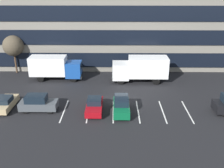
# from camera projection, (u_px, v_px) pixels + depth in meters

# --- Properties ---
(ground_plane) EXTENTS (120.00, 120.00, 0.00)m
(ground_plane) POSITION_uv_depth(u_px,v_px,m) (125.00, 101.00, 31.98)
(ground_plane) COLOR black
(office_building) EXTENTS (41.84, 14.08, 14.40)m
(office_building) POSITION_uv_depth(u_px,v_px,m) (122.00, 20.00, 45.96)
(office_building) COLOR slate
(office_building) RESTS_ON ground_plane
(lot_markings) EXTENTS (14.14, 5.40, 0.01)m
(lot_markings) POSITION_uv_depth(u_px,v_px,m) (126.00, 111.00, 29.52)
(lot_markings) COLOR silver
(lot_markings) RESTS_ON ground_plane
(box_truck_blue) EXTENTS (7.60, 2.52, 3.52)m
(box_truck_blue) POSITION_uv_depth(u_px,v_px,m) (55.00, 67.00, 38.26)
(box_truck_blue) COLOR #194799
(box_truck_blue) RESTS_ON ground_plane
(box_truck_white) EXTENTS (8.00, 2.65, 3.71)m
(box_truck_white) POSITION_uv_depth(u_px,v_px,m) (141.00, 68.00, 37.36)
(box_truck_white) COLOR white
(box_truck_white) RESTS_ON ground_plane
(suv_charcoal) EXTENTS (4.21, 1.78, 1.90)m
(suv_charcoal) POSITION_uv_depth(u_px,v_px,m) (38.00, 103.00, 29.38)
(suv_charcoal) COLOR #474C51
(suv_charcoal) RESTS_ON ground_plane
(suv_forest) EXTENTS (1.76, 4.15, 1.88)m
(suv_forest) POSITION_uv_depth(u_px,v_px,m) (121.00, 105.00, 28.86)
(suv_forest) COLOR #0C5933
(suv_forest) RESTS_ON ground_plane
(sedan_maroon) EXTENTS (1.78, 4.25, 1.52)m
(sedan_maroon) POSITION_uv_depth(u_px,v_px,m) (94.00, 105.00, 29.30)
(sedan_maroon) COLOR maroon
(sedan_maroon) RESTS_ON ground_plane
(sedan_tan) EXTENTS (1.76, 4.22, 1.51)m
(sedan_tan) POSITION_uv_depth(u_px,v_px,m) (5.00, 103.00, 29.87)
(sedan_tan) COLOR tan
(sedan_tan) RESTS_ON ground_plane
(bare_tree) EXTENTS (3.18, 3.18, 5.97)m
(bare_tree) POSITION_uv_depth(u_px,v_px,m) (13.00, 46.00, 40.27)
(bare_tree) COLOR #473323
(bare_tree) RESTS_ON ground_plane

